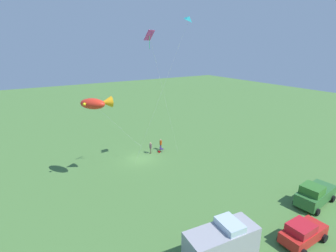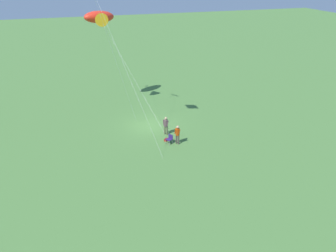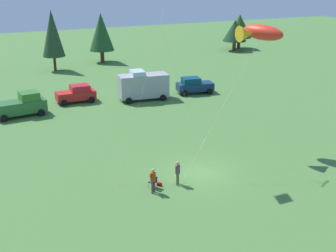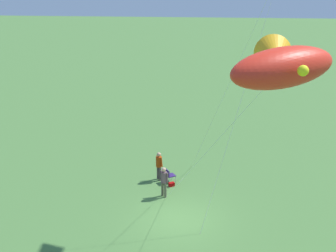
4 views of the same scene
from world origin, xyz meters
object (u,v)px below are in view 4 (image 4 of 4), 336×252
(person_spectator, at_px, (159,164))
(kite_large_fish, at_px, (281,65))
(person_kite_flyer, at_px, (164,180))
(backpack_on_grass, at_px, (171,184))
(folding_chair, at_px, (169,175))

(person_spectator, xyz_separation_m, kite_large_fish, (10.76, 4.68, 8.36))
(person_kite_flyer, xyz_separation_m, backpack_on_grass, (-1.23, 0.33, -0.91))
(folding_chair, relative_size, person_spectator, 0.47)
(backpack_on_grass, bearing_deg, person_spectator, -133.89)
(folding_chair, xyz_separation_m, backpack_on_grass, (0.48, 0.17, -0.38))
(person_kite_flyer, distance_m, person_spectator, 2.04)
(folding_chair, distance_m, backpack_on_grass, 0.63)
(folding_chair, relative_size, backpack_on_grass, 2.56)
(person_kite_flyer, distance_m, kite_large_fish, 12.83)
(backpack_on_grass, relative_size, kite_large_fish, 0.03)
(folding_chair, distance_m, kite_large_fish, 14.34)
(person_kite_flyer, distance_m, folding_chair, 1.80)
(person_spectator, bearing_deg, kite_large_fish, -102.86)
(folding_chair, height_order, backpack_on_grass, folding_chair)
(person_spectator, height_order, kite_large_fish, kite_large_fish)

